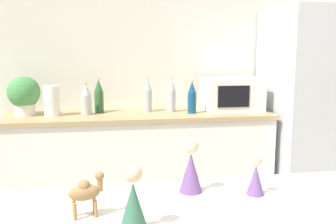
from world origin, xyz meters
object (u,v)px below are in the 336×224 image
Objects in this scene: camel_figurine at (86,191)px; wise_man_figurine_purple at (256,178)px; wise_man_figurine_crimson at (191,169)px; refrigerator at (322,114)px; back_bottle_0 at (171,95)px; microwave at (231,94)px; back_bottle_1 at (147,95)px; paper_towel_roll at (52,101)px; back_bottle_2 at (192,98)px; wise_man_figurine_blue at (133,202)px; potted_plant at (24,94)px; back_bottle_4 at (86,100)px; back_bottle_3 at (99,96)px.

wise_man_figurine_purple is at bearing 8.20° from camel_figurine.
camel_figurine is at bearing -157.71° from wise_man_figurine_crimson.
refrigerator reaches higher than back_bottle_0.
back_bottle_1 is (-0.72, 0.04, -0.00)m from microwave.
refrigerator is at bearing -1.46° from paper_towel_roll.
back_bottle_2 is (-0.37, -0.10, -0.01)m from microwave.
back_bottle_0 is at bearing 73.93° from camel_figurine.
wise_man_figurine_blue is at bearing -38.92° from camel_figurine.
potted_plant is 1.30× the size of paper_towel_roll.
microwave reaches higher than camel_figurine.
wise_man_figurine_crimson is (-0.80, -1.94, -0.01)m from microwave.
refrigerator is 6.97× the size of back_bottle_4.
back_bottle_3 is at bearing 98.96° from wise_man_figurine_crimson.
back_bottle_0 is at bearing 87.54° from wise_man_figurine_purple.
back_bottle_1 is (0.98, 0.03, -0.03)m from potted_plant.
wise_man_figurine_purple is at bearing 23.55° from wise_man_figurine_blue.
camel_figurine is (-0.75, -1.97, -0.00)m from back_bottle_2.
back_bottle_3 reaches higher than wise_man_figurine_crimson.
back_bottle_1 is 2.25× the size of wise_man_figurine_purple.
microwave is at bearing 65.28° from wise_man_figurine_blue.
back_bottle_1 is 1.02× the size of back_bottle_3.
potted_plant is 2.53× the size of camel_figurine.
potted_plant is 2.29m from wise_man_figurine_blue.
potted_plant reaches higher than paper_towel_roll.
refrigerator reaches higher than potted_plant.
back_bottle_3 reaches higher than back_bottle_2.
microwave is 3.76× the size of wise_man_figurine_purple.
back_bottle_1 is 0.51m from back_bottle_4.
microwave is 3.94× the size of camel_figurine.
wise_man_figurine_blue is at bearing -84.18° from back_bottle_4.
paper_towel_roll is at bearing -161.99° from back_bottle_3.
potted_plant is 0.48m from back_bottle_4.
back_bottle_3 reaches higher than wise_man_figurine_purple.
back_bottle_3 is at bearing 89.98° from camel_figurine.
wise_man_figurine_crimson is (-1.59, -1.84, 0.16)m from refrigerator.
potted_plant is 1.70m from microwave.
back_bottle_4 is at bearing -5.59° from potted_plant.
back_bottle_4 is at bearing 102.28° from wise_man_figurine_crimson.
potted_plant reaches higher than back_bottle_1.
back_bottle_1 is (-1.51, 0.15, 0.17)m from refrigerator.
paper_towel_roll reaches higher than wise_man_figurine_purple.
refrigerator is 6.32× the size of back_bottle_3.
camel_figurine is 0.34m from wise_man_figurine_crimson.
potted_plant is at bearing 174.87° from back_bottle_2.
potted_plant is 0.98m from back_bottle_1.
refrigerator is 10.50× the size of wise_man_figurine_blue.
camel_figurine is at bearing -171.80° from wise_man_figurine_purple.
paper_towel_roll is 1.40× the size of wise_man_figurine_blue.
back_bottle_2 is 1.06× the size of back_bottle_4.
paper_towel_roll reaches higher than wise_man_figurine_blue.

